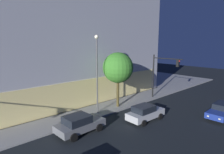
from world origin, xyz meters
TOP-DOWN VIEW (x-y plane):
  - modern_building at (9.95, 22.14)m, footprint 30.15×26.93m
  - traffic_light_far_corner at (19.55, 4.53)m, footprint 0.51×4.24m
  - street_lamp_sidewalk at (9.68, 6.24)m, footprint 0.44×0.44m
  - sidewalk_tree at (12.85, 6.25)m, footprint 3.65×3.65m
  - car_grey at (5.65, 3.72)m, footprint 4.39×2.32m
  - car_silver at (12.17, 1.52)m, footprint 4.34×2.07m
  - car_blue at (18.83, -3.56)m, footprint 4.75×2.10m

SIDE VIEW (x-z plane):
  - car_blue at x=18.83m, z-range 0.03..1.56m
  - car_silver at x=12.17m, z-range 0.01..1.62m
  - car_grey at x=5.65m, z-range 0.02..1.66m
  - traffic_light_far_corner at x=19.55m, z-range 1.17..7.26m
  - sidewalk_tree at x=12.85m, z-range 1.62..8.25m
  - street_lamp_sidewalk at x=9.68m, z-range 1.19..9.75m
  - modern_building at x=9.95m, z-range -0.09..21.21m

